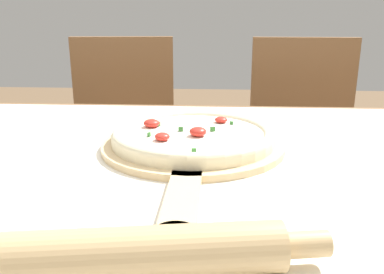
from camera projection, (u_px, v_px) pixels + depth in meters
name	position (u px, v px, depth m)	size (l,w,h in m)	color
dining_table	(225.00, 230.00, 0.65)	(1.42, 1.04, 0.74)	brown
towel_cloth	(227.00, 176.00, 0.63)	(1.34, 0.96, 0.00)	white
pizza_peel	(192.00, 149.00, 0.73)	(0.33, 0.52, 0.01)	#D6B784
pizza	(193.00, 135.00, 0.74)	(0.30, 0.30, 0.04)	beige
rolling_pin	(97.00, 255.00, 0.37)	(0.44, 0.10, 0.05)	tan
chair_left	(124.00, 142.00, 1.52)	(0.44, 0.44, 0.91)	brown
chair_right	(302.00, 145.00, 1.49)	(0.41, 0.41, 0.91)	brown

